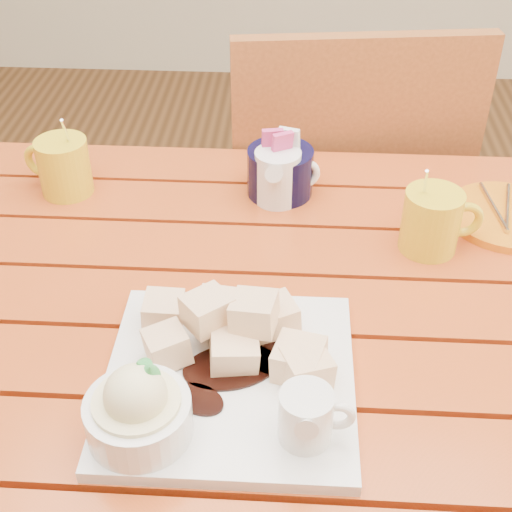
# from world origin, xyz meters

# --- Properties ---
(table) EXTENTS (1.20, 0.79, 0.75)m
(table) POSITION_xyz_m (0.00, 0.00, 0.64)
(table) COLOR #9E4714
(table) RESTS_ON ground
(dessert_plate) EXTENTS (0.28, 0.28, 0.11)m
(dessert_plate) POSITION_xyz_m (-0.02, -0.16, 0.78)
(dessert_plate) COLOR white
(dessert_plate) RESTS_ON table
(coffee_mug_left) EXTENTS (0.11, 0.08, 0.13)m
(coffee_mug_left) POSITION_xyz_m (-0.30, 0.25, 0.80)
(coffee_mug_left) COLOR gold
(coffee_mug_left) RESTS_ON table
(coffee_mug_right) EXTENTS (0.11, 0.08, 0.13)m
(coffee_mug_right) POSITION_xyz_m (0.25, 0.13, 0.80)
(coffee_mug_right) COLOR gold
(coffee_mug_right) RESTS_ON table
(cream_pitcher) EXTENTS (0.10, 0.09, 0.08)m
(cream_pitcher) POSITION_xyz_m (0.03, 0.24, 0.79)
(cream_pitcher) COLOR white
(cream_pitcher) RESTS_ON table
(sugar_caddy) EXTENTS (0.10, 0.10, 0.11)m
(sugar_caddy) POSITION_xyz_m (0.04, 0.26, 0.79)
(sugar_caddy) COLOR black
(sugar_caddy) RESTS_ON table
(orange_saucer) EXTENTS (0.18, 0.18, 0.02)m
(orange_saucer) POSITION_xyz_m (0.38, 0.21, 0.76)
(orange_saucer) COLOR orange
(orange_saucer) RESTS_ON table
(chair_far) EXTENTS (0.50, 0.50, 0.94)m
(chair_far) POSITION_xyz_m (0.15, 0.56, 0.52)
(chair_far) COLOR brown
(chair_far) RESTS_ON ground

